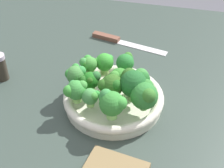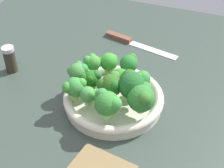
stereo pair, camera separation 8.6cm
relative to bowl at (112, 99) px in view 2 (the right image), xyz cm
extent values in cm
cube|color=#344139|center=(2.76, 0.43, -3.35)|extent=(130.00, 130.00, 2.50)
cylinder|color=silver|center=(0.00, 0.00, -1.17)|extent=(25.24, 25.24, 1.85)
torus|color=beige|center=(0.00, 0.00, 0.88)|extent=(26.29, 26.29, 2.26)
cylinder|color=#7AB45E|center=(1.09, 5.65, 3.41)|extent=(2.50, 2.50, 2.79)
sphere|color=#1E5A25|center=(1.09, 5.65, 7.01)|extent=(6.79, 6.79, 6.79)
sphere|color=#2B5D1E|center=(-0.99, 4.24, 7.65)|extent=(4.04, 4.04, 4.04)
sphere|color=#205E23|center=(-0.86, 7.75, 7.44)|extent=(3.41, 3.41, 3.41)
cylinder|color=#84B551|center=(-0.07, -5.70, 2.83)|extent=(2.25, 2.25, 1.63)
sphere|color=#1D691B|center=(-0.07, -5.70, 5.11)|extent=(4.49, 4.49, 4.49)
sphere|color=#29662D|center=(-0.68, -4.40, 6.21)|extent=(2.64, 2.64, 2.64)
sphere|color=#26591A|center=(1.16, -5.43, 6.03)|extent=(1.93, 1.93, 1.93)
sphere|color=#256120|center=(0.92, -7.02, 5.53)|extent=(2.59, 2.59, 2.59)
cylinder|color=#8FCC64|center=(-5.00, 6.57, 2.86)|extent=(2.25, 2.25, 1.69)
sphere|color=#398238|center=(-5.00, 6.57, 5.04)|extent=(4.11, 4.11, 4.11)
sphere|color=#3B7D26|center=(-3.82, 5.84, 6.10)|extent=(2.35, 2.35, 2.35)
sphere|color=#2A8128|center=(-4.20, 5.65, 5.74)|extent=(1.96, 1.96, 1.96)
cylinder|color=#98DA6E|center=(8.60, 2.03, 3.19)|extent=(2.62, 2.62, 2.35)
sphere|color=#338331|center=(8.60, 2.03, 6.30)|extent=(5.94, 5.94, 5.94)
sphere|color=green|center=(8.78, 4.08, 7.09)|extent=(3.25, 3.25, 3.25)
sphere|color=green|center=(7.68, 0.00, 7.09)|extent=(3.49, 3.49, 3.49)
sphere|color=#35853D|center=(7.68, 0.07, 7.81)|extent=(3.01, 3.01, 3.01)
cylinder|color=#83BB50|center=(1.76, 0.12, 3.09)|extent=(2.16, 2.16, 2.14)
sphere|color=#2C5A1C|center=(1.76, 0.12, 6.02)|extent=(5.74, 5.74, 5.74)
sphere|color=#205C1C|center=(3.19, 1.70, 7.13)|extent=(2.90, 2.90, 2.90)
sphere|color=#295A1B|center=(2.68, -1.41, 6.56)|extent=(3.11, 3.11, 3.11)
cylinder|color=#86C767|center=(3.83, 8.83, 2.94)|extent=(2.02, 2.02, 1.85)
sphere|color=#2D752F|center=(3.83, 8.83, 6.04)|extent=(6.69, 6.69, 6.69)
sphere|color=#337027|center=(5.32, 9.97, 7.60)|extent=(3.52, 3.52, 3.52)
sphere|color=#327730|center=(1.21, 8.73, 6.80)|extent=(3.87, 3.87, 3.87)
cylinder|color=#93CB67|center=(-5.59, -7.47, 3.37)|extent=(2.39, 2.39, 2.71)
sphere|color=#408B36|center=(-5.59, -7.47, 6.05)|extent=(4.08, 4.08, 4.08)
sphere|color=green|center=(-6.88, -8.38, 6.68)|extent=(2.35, 2.35, 2.35)
sphere|color=#3B873D|center=(-5.05, -8.97, 6.85)|extent=(2.43, 2.43, 2.43)
sphere|color=#428230|center=(-4.63, -8.53, 6.79)|extent=(1.64, 1.64, 1.64)
cylinder|color=#92CB67|center=(-8.06, 1.67, 3.41)|extent=(1.90, 1.90, 2.79)
sphere|color=#26732D|center=(-8.06, 1.67, 6.37)|extent=(4.82, 4.82, 4.82)
sphere|color=#2A6C2C|center=(-9.67, 2.16, 6.80)|extent=(2.78, 2.78, 2.78)
sphere|color=#337223|center=(-9.75, 2.09, 7.38)|extent=(2.33, 2.33, 2.33)
cylinder|color=#8AC95E|center=(5.05, -7.82, 2.99)|extent=(2.30, 2.30, 1.95)
sphere|color=#388938|center=(5.05, -7.82, 5.57)|extent=(4.94, 4.94, 4.94)
sphere|color=#3F9039|center=(4.17, -6.44, 6.63)|extent=(2.48, 2.48, 2.48)
sphere|color=#32843D|center=(3.95, -8.95, 6.26)|extent=(2.21, 2.21, 2.21)
sphere|color=green|center=(6.31, -9.21, 6.03)|extent=(2.94, 2.94, 2.94)
cylinder|color=#99CE69|center=(-2.36, 1.43, 2.86)|extent=(2.60, 2.60, 1.70)
sphere|color=#317B28|center=(-2.36, 1.43, 5.43)|extent=(5.30, 5.30, 5.30)
sphere|color=#3C832F|center=(-0.88, 0.28, 6.86)|extent=(2.92, 2.92, 2.92)
sphere|color=#318E39|center=(-1.80, 2.89, 6.60)|extent=(2.66, 2.66, 2.66)
sphere|color=#2F8B27|center=(-1.17, -0.07, 5.83)|extent=(2.36, 2.36, 2.36)
cylinder|color=#8AC561|center=(5.92, -4.07, 2.83)|extent=(1.95, 1.95, 1.64)
sphere|color=#408941|center=(5.92, -4.07, 4.98)|extent=(4.09, 4.09, 4.09)
sphere|color=#35863D|center=(5.83, -5.57, 5.27)|extent=(1.82, 1.82, 1.82)
sphere|color=green|center=(5.32, -2.47, 5.56)|extent=(1.87, 1.87, 1.87)
sphere|color=#3D8D35|center=(6.40, -3.03, 5.72)|extent=(2.14, 2.14, 2.14)
cylinder|color=#A0C76B|center=(-8.03, -4.04, 3.01)|extent=(2.32, 2.32, 1.99)
sphere|color=green|center=(-8.03, -4.04, 5.61)|extent=(4.95, 4.95, 4.95)
sphere|color=#318A34|center=(-9.15, -2.98, 6.21)|extent=(2.29, 2.29, 2.29)
sphere|color=#3A8833|center=(-7.32, -5.84, 6.12)|extent=(1.99, 1.99, 1.99)
cylinder|color=#97D261|center=(-0.56, -9.89, 3.10)|extent=(1.94, 1.94, 2.16)
sphere|color=#42823C|center=(-0.56, -9.89, 5.75)|extent=(4.84, 4.84, 4.84)
sphere|color=#32873C|center=(-1.51, -8.67, 6.51)|extent=(2.73, 2.73, 2.73)
sphere|color=#2E872F|center=(-0.16, -11.22, 6.10)|extent=(2.65, 2.65, 2.65)
sphere|color=#328C35|center=(-2.42, -10.34, 6.81)|extent=(2.03, 2.03, 2.03)
cube|color=silver|center=(-29.33, 3.14, -1.90)|extent=(6.19, 17.16, 0.40)
cube|color=brown|center=(-32.19, -9.85, -1.35)|extent=(4.21, 9.85, 1.50)
cylinder|color=#332B21|center=(-3.58, -33.57, 1.42)|extent=(3.44, 3.44, 7.03)
cylinder|color=#BFB0BF|center=(-3.58, -33.57, 5.53)|extent=(3.61, 3.61, 1.20)
camera|label=1|loc=(65.26, 15.81, 59.12)|focal=54.61mm
camera|label=2|loc=(62.70, 24.03, 59.12)|focal=54.61mm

